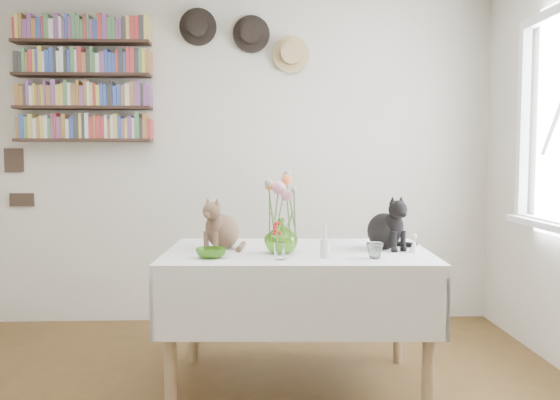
{
  "coord_description": "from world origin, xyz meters",
  "views": [
    {
      "loc": [
        0.18,
        -2.34,
        1.28
      ],
      "look_at": [
        0.31,
        0.77,
        1.05
      ],
      "focal_mm": 38.0,
      "sensor_mm": 36.0,
      "label": 1
    }
  ],
  "objects_px": {
    "dining_table": "(297,284)",
    "flower_vase": "(281,236)",
    "bookshelf_unit": "(83,80)",
    "tabby_cat": "(223,222)",
    "black_cat": "(384,221)"
  },
  "relations": [
    {
      "from": "dining_table",
      "to": "flower_vase",
      "type": "relative_size",
      "value": 7.84
    },
    {
      "from": "flower_vase",
      "to": "bookshelf_unit",
      "type": "xyz_separation_m",
      "value": [
        -1.41,
        1.39,
        0.98
      ]
    },
    {
      "from": "tabby_cat",
      "to": "black_cat",
      "type": "height_order",
      "value": "black_cat"
    },
    {
      "from": "tabby_cat",
      "to": "flower_vase",
      "type": "height_order",
      "value": "tabby_cat"
    },
    {
      "from": "tabby_cat",
      "to": "bookshelf_unit",
      "type": "relative_size",
      "value": 0.3
    },
    {
      "from": "bookshelf_unit",
      "to": "dining_table",
      "type": "bearing_deg",
      "value": -40.52
    },
    {
      "from": "dining_table",
      "to": "flower_vase",
      "type": "height_order",
      "value": "flower_vase"
    },
    {
      "from": "tabby_cat",
      "to": "flower_vase",
      "type": "xyz_separation_m",
      "value": [
        0.32,
        -0.19,
        -0.05
      ]
    },
    {
      "from": "dining_table",
      "to": "bookshelf_unit",
      "type": "distance_m",
      "value": 2.35
    },
    {
      "from": "tabby_cat",
      "to": "dining_table",
      "type": "bearing_deg",
      "value": 19.4
    },
    {
      "from": "dining_table",
      "to": "flower_vase",
      "type": "distance_m",
      "value": 0.31
    },
    {
      "from": "flower_vase",
      "to": "black_cat",
      "type": "bearing_deg",
      "value": 13.93
    },
    {
      "from": "tabby_cat",
      "to": "black_cat",
      "type": "xyz_separation_m",
      "value": [
        0.9,
        -0.04,
        0.0
      ]
    },
    {
      "from": "flower_vase",
      "to": "tabby_cat",
      "type": "bearing_deg",
      "value": 149.62
    },
    {
      "from": "black_cat",
      "to": "dining_table",
      "type": "bearing_deg",
      "value": 156.93
    }
  ]
}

